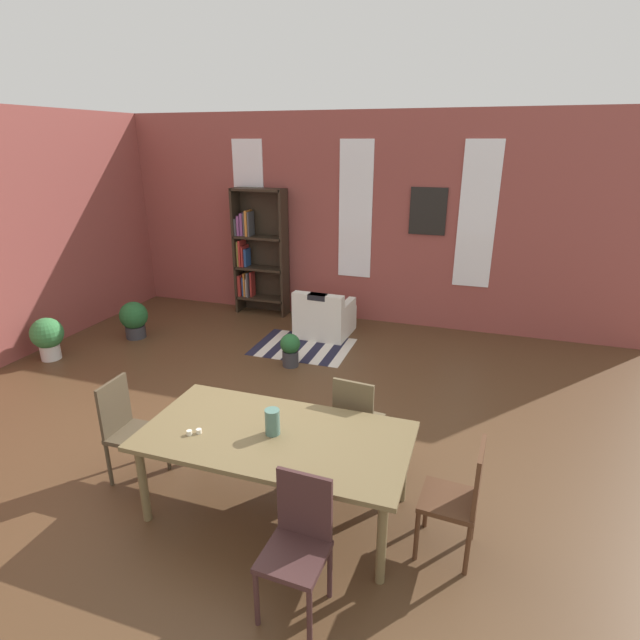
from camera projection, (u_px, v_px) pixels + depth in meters
name	position (u px, v px, depth m)	size (l,w,h in m)	color
ground_plane	(257.00, 439.00, 5.16)	(10.54, 10.54, 0.00)	#503620
back_wall_brick	(356.00, 220.00, 8.14)	(9.11, 0.12, 3.37)	#94453F
window_pane_0	(250.00, 206.00, 8.58)	(0.55, 0.02, 2.19)	white
window_pane_1	(356.00, 211.00, 8.02)	(0.55, 0.02, 2.19)	white
window_pane_2	(477.00, 216.00, 7.46)	(0.55, 0.02, 2.19)	white
dining_table	(275.00, 441.00, 3.96)	(2.13, 1.09, 0.74)	brown
vase_on_table	(272.00, 422.00, 3.90)	(0.12, 0.12, 0.21)	#4C7266
tealight_candle_0	(189.00, 433.00, 3.92)	(0.04, 0.04, 0.04)	silver
tealight_candle_1	(199.00, 431.00, 3.94)	(0.04, 0.04, 0.04)	silver
dining_chair_far_right	(357.00, 419.00, 4.56)	(0.44, 0.44, 0.95)	brown
dining_chair_head_left	(128.00, 427.00, 4.44)	(0.41, 0.41, 0.95)	#483C2A
dining_chair_near_right	(298.00, 541.00, 3.18)	(0.42, 0.42, 0.95)	#3F2423
dining_chair_head_right	(460.00, 496.00, 3.58)	(0.43, 0.43, 0.95)	#4F2F1C
bookshelf_tall	(257.00, 252.00, 8.62)	(0.93, 0.33, 2.17)	#2D2319
armchair_white	(324.00, 318.00, 7.84)	(0.83, 0.83, 0.75)	silver
potted_plant_by_shelf	(47.00, 336.00, 6.93)	(0.44, 0.44, 0.61)	silver
potted_plant_corner	(290.00, 349.00, 6.75)	(0.27, 0.27, 0.46)	#333338
potted_plant_window	(134.00, 318.00, 7.71)	(0.43, 0.43, 0.58)	#333338
striped_rug	(303.00, 347.00, 7.45)	(1.41, 1.09, 0.01)	#1E1E33
framed_picture	(428.00, 211.00, 7.66)	(0.56, 0.03, 0.72)	black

